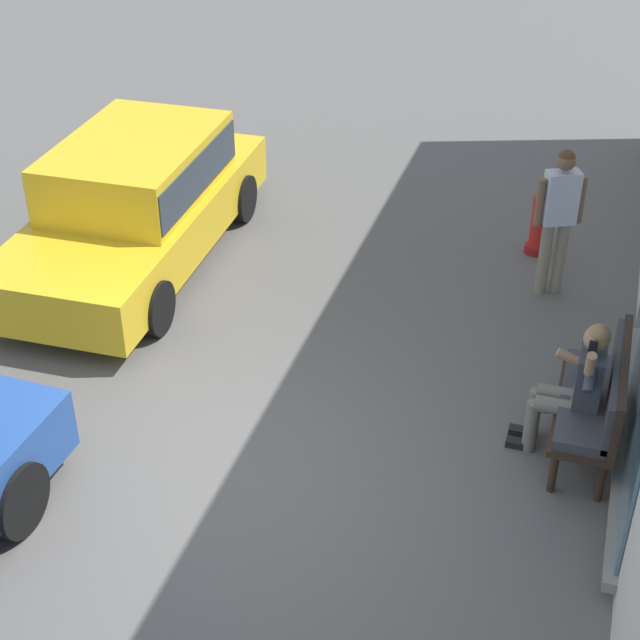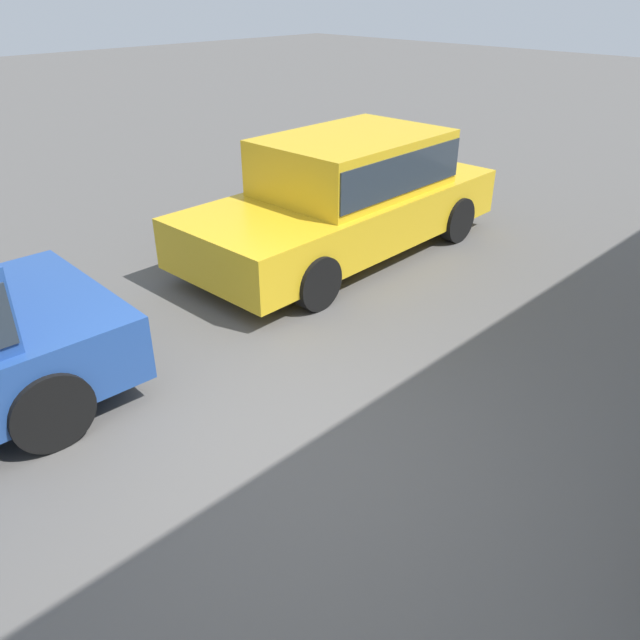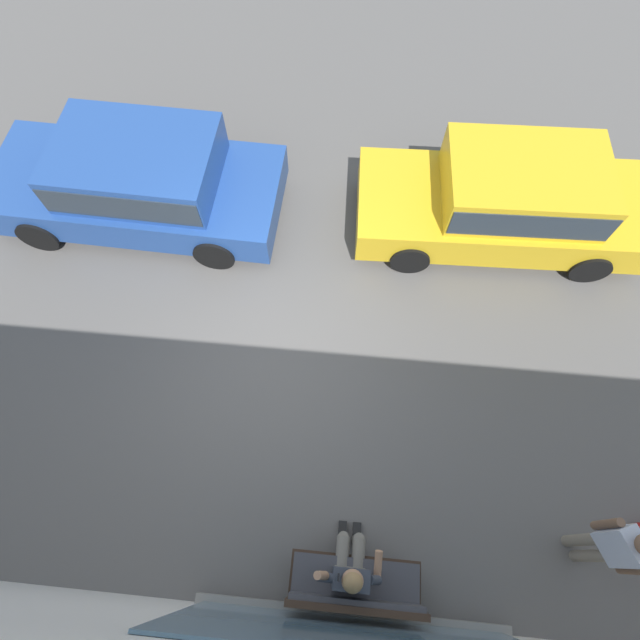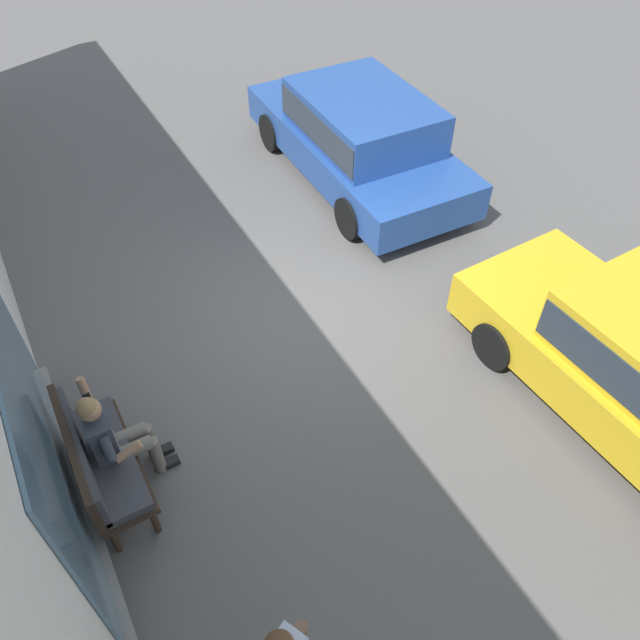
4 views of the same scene
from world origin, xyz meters
name	(u,v)px [view 4 (image 4 of 4)]	position (x,y,z in m)	size (l,w,h in m)	color
ground_plane	(298,313)	(0.00, 0.00, 0.00)	(60.00, 60.00, 0.00)	#565451
bench	(96,459)	(-1.34, 2.90, 0.59)	(1.47, 0.55, 1.02)	#332319
person_on_phone	(113,437)	(-1.26, 2.67, 0.72)	(0.73, 0.74, 1.36)	#6B665B
parked_car_mid	(359,134)	(2.36, -2.39, 0.80)	(4.57, 2.10, 1.46)	#23478E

